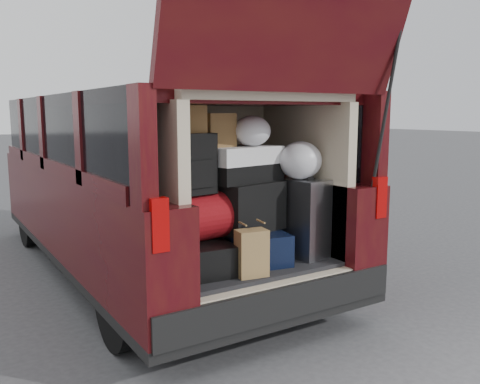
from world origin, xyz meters
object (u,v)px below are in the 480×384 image
(silver_roller, at_px, (301,218))
(twotone_duffel, at_px, (243,164))
(navy_hardshell, at_px, (252,246))
(backpack, at_px, (193,164))
(kraft_bag, at_px, (252,253))
(red_duffel, at_px, (200,217))
(black_soft_case, at_px, (249,206))
(black_hardshell, at_px, (199,256))

(silver_roller, xyz_separation_m, twotone_duffel, (-0.44, 0.14, 0.42))
(navy_hardshell, relative_size, twotone_duffel, 0.92)
(backpack, bearing_deg, kraft_bag, -53.64)
(red_duffel, relative_size, backpack, 1.26)
(navy_hardshell, distance_m, twotone_duffel, 0.60)
(twotone_duffel, bearing_deg, red_duffel, 177.39)
(silver_roller, height_order, black_soft_case, silver_roller)
(kraft_bag, distance_m, black_soft_case, 0.44)
(navy_hardshell, bearing_deg, twotone_duffel, 121.45)
(navy_hardshell, height_order, black_soft_case, black_soft_case)
(black_hardshell, distance_m, twotone_duffel, 0.73)
(black_hardshell, height_order, black_soft_case, black_soft_case)
(kraft_bag, height_order, black_soft_case, black_soft_case)
(silver_roller, bearing_deg, twotone_duffel, 153.56)
(kraft_bag, relative_size, twotone_duffel, 0.55)
(red_duffel, bearing_deg, black_hardshell, -141.68)
(kraft_bag, bearing_deg, twotone_duffel, 75.08)
(black_hardshell, bearing_deg, twotone_duffel, 16.89)
(black_hardshell, bearing_deg, navy_hardshell, 6.24)
(kraft_bag, bearing_deg, black_soft_case, 68.93)
(navy_hardshell, distance_m, backpack, 0.78)
(twotone_duffel, bearing_deg, backpack, 179.15)
(kraft_bag, height_order, twotone_duffel, twotone_duffel)
(red_duffel, distance_m, backpack, 0.37)
(black_hardshell, xyz_separation_m, silver_roller, (0.84, -0.06, 0.19))
(navy_hardshell, xyz_separation_m, kraft_bag, (-0.19, -0.28, 0.04))
(navy_hardshell, xyz_separation_m, black_soft_case, (-0.01, 0.03, 0.29))
(navy_hardshell, relative_size, kraft_bag, 1.65)
(red_duffel, distance_m, black_soft_case, 0.41)
(backpack, bearing_deg, black_soft_case, -4.19)
(black_hardshell, xyz_separation_m, navy_hardshell, (0.44, 0.00, 0.01))
(silver_roller, bearing_deg, red_duffel, 165.59)
(red_duffel, height_order, twotone_duffel, twotone_duffel)
(black_soft_case, bearing_deg, backpack, 172.28)
(silver_roller, bearing_deg, navy_hardshell, 162.45)
(black_hardshell, relative_size, red_duffel, 1.03)
(kraft_bag, bearing_deg, red_duffel, 134.93)
(silver_roller, bearing_deg, black_soft_case, 158.39)
(red_duffel, distance_m, twotone_duffel, 0.51)
(red_duffel, bearing_deg, black_soft_case, -4.56)
(twotone_duffel, bearing_deg, silver_roller, -28.98)
(black_hardshell, relative_size, silver_roller, 0.89)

